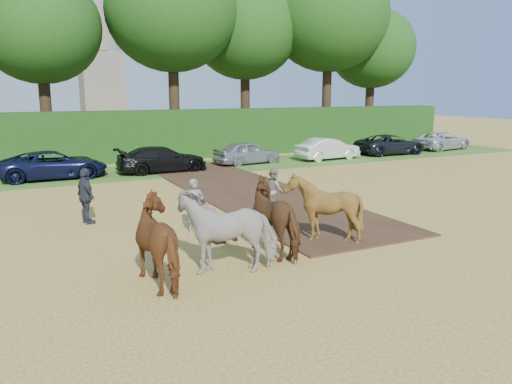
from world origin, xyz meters
TOP-DOWN VIEW (x-y plane):
  - ground at (0.00, 0.00)m, footprint 120.00×120.00m
  - earth_strip at (1.50, 7.00)m, footprint 4.50×17.00m
  - grass_verge at (0.00, 14.00)m, footprint 50.00×5.00m
  - hedgerow at (0.00, 18.50)m, footprint 46.00×1.60m
  - spectator_near at (0.81, 3.32)m, footprint 0.61×0.77m
  - spectator_far at (-5.25, 4.55)m, footprint 0.70×1.12m
  - plough_team at (-2.04, -0.85)m, footprint 6.39×5.03m
  - parked_cars at (3.80, 13.93)m, footprint 40.78×3.35m
  - treeline at (-1.69, 21.69)m, footprint 48.70×10.60m
  - church at (4.00, 55.00)m, footprint 5.20×5.20m

SIDE VIEW (x-z plane):
  - ground at x=0.00m, z-range 0.00..0.00m
  - grass_verge at x=0.00m, z-range 0.00..0.03m
  - earth_strip at x=1.50m, z-range 0.00..0.05m
  - parked_cars at x=3.80m, z-range -0.01..1.34m
  - spectator_near at x=0.81m, z-range 0.00..1.54m
  - spectator_far at x=-5.25m, z-range 0.00..1.78m
  - plough_team at x=-2.04m, z-range -0.01..1.91m
  - hedgerow at x=0.00m, z-range 0.00..3.00m
  - treeline at x=-1.69m, z-range 1.87..16.07m
  - church at x=4.00m, z-range 0.23..27.23m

